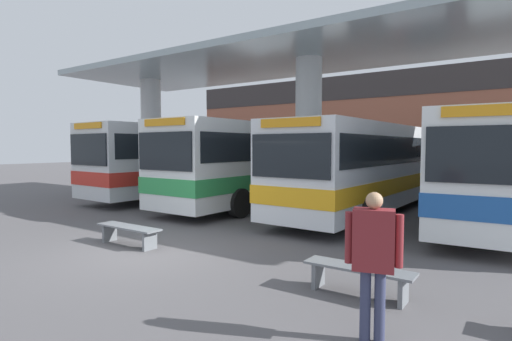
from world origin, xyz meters
The scene contains 11 objects.
ground_plane centered at (0.00, 0.00, 0.00)m, with size 100.00×100.00×0.00m, color #565456.
townhouse_backdrop centered at (0.00, 24.86, 4.65)m, with size 40.00×0.58×7.99m.
station_canopy centered at (0.00, 7.73, 4.84)m, with size 22.53×6.66×5.87m.
transit_bus_left_bay centered at (-6.19, 8.71, 1.81)m, with size 3.24×12.01×3.24m.
transit_bus_center_bay centered at (-2.06, 7.94, 1.78)m, with size 2.85×10.96×3.20m.
transit_bus_right_bay centered at (2.22, 8.31, 1.72)m, with size 2.92×11.31×3.06m.
transit_bus_far_right_bay centered at (5.97, 8.99, 1.77)m, with size 3.11×12.06×3.17m.
waiting_bench_near_pillar centered at (-0.83, 0.16, 0.35)m, with size 1.84×0.44×0.46m.
waiting_bench_mid_platform centered at (4.76, 0.16, 0.34)m, with size 1.71×0.44×0.46m.
pedestrian_waiting centered at (5.43, -1.19, 1.10)m, with size 0.66×0.38×1.80m.
parked_car_street centered at (1.31, 21.96, 0.97)m, with size 4.22×2.20×2.02m.
Camera 1 is at (6.91, -5.79, 2.33)m, focal length 28.00 mm.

